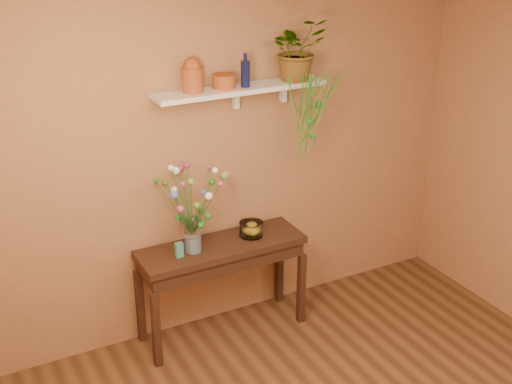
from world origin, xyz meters
name	(u,v)px	position (x,y,z in m)	size (l,w,h in m)	color
room	(396,279)	(0.00, 0.00, 1.35)	(4.04, 4.04, 2.70)	brown
sideboard	(222,257)	(-0.18, 1.77, 0.66)	(1.28, 0.41, 0.78)	#342014
wall_shelf	(242,89)	(0.06, 1.87, 1.92)	(1.30, 0.24, 0.19)	white
terracotta_jug	(192,76)	(-0.32, 1.88, 2.05)	(0.19, 0.19, 0.24)	#A95626
terracotta_pot	(224,81)	(-0.08, 1.88, 1.99)	(0.16, 0.16, 0.10)	#A95626
blue_bottle	(245,73)	(0.07, 1.85, 2.04)	(0.07, 0.07, 0.24)	#0D1138
spider_plant	(298,49)	(0.50, 1.85, 2.17)	(0.41, 0.36, 0.46)	#20791F
plant_fronds	(312,112)	(0.54, 1.70, 1.73)	(0.52, 0.27, 0.70)	#20791F
glass_vase	(193,238)	(-0.41, 1.76, 0.89)	(0.13, 0.13, 0.26)	white
bouquet	(194,192)	(-0.39, 1.75, 1.25)	(0.55, 0.54, 0.55)	#386B28
glass_bowl	(251,229)	(0.09, 1.79, 0.83)	(0.19, 0.19, 0.11)	white
lemon	(252,229)	(0.10, 1.80, 0.82)	(0.08, 0.08, 0.08)	yellow
carton	(179,250)	(-0.53, 1.73, 0.83)	(0.06, 0.04, 0.11)	teal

